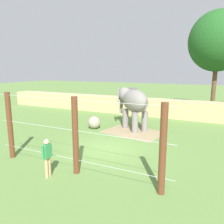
# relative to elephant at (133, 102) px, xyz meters

# --- Properties ---
(ground_plane) EXTENTS (120.00, 120.00, 0.00)m
(ground_plane) POSITION_rel_elephant_xyz_m (0.27, -4.72, -2.05)
(ground_plane) COLOR #5B7F3D
(dirt_patch) EXTENTS (4.56, 3.63, 0.01)m
(dirt_patch) POSITION_rel_elephant_xyz_m (0.41, -0.91, -2.04)
(dirt_patch) COLOR #937F5B
(dirt_patch) RESTS_ON ground
(embankment_wall) EXTENTS (36.00, 1.80, 1.65)m
(embankment_wall) POSITION_rel_elephant_xyz_m (0.27, 5.44, -1.22)
(embankment_wall) COLOR tan
(embankment_wall) RESTS_ON ground
(elephant) EXTENTS (3.60, 3.33, 3.09)m
(elephant) POSITION_rel_elephant_xyz_m (0.00, 0.00, 0.00)
(elephant) COLOR gray
(elephant) RESTS_ON ground
(enrichment_ball) EXTENTS (0.96, 0.96, 0.96)m
(enrichment_ball) POSITION_rel_elephant_xyz_m (-2.65, -1.33, -1.56)
(enrichment_ball) COLOR gray
(enrichment_ball) RESTS_ON ground
(cable_fence) EXTENTS (8.77, 0.26, 3.40)m
(cable_fence) POSITION_rel_elephant_xyz_m (0.31, -8.05, -0.34)
(cable_fence) COLOR brown
(cable_fence) RESTS_ON ground
(zookeeper) EXTENTS (0.23, 0.58, 1.67)m
(zookeeper) POSITION_rel_elephant_xyz_m (-0.46, -8.89, -1.12)
(zookeeper) COLOR tan
(zookeeper) RESTS_ON ground
(tree_far_left) EXTENTS (5.70, 5.70, 10.26)m
(tree_far_left) POSITION_rel_elephant_xyz_m (5.31, 9.57, 5.20)
(tree_far_left) COLOR brown
(tree_far_left) RESTS_ON ground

